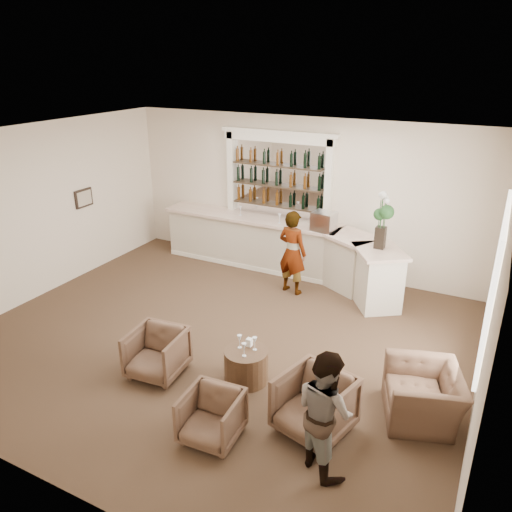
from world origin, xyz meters
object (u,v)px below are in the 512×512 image
(bar_counter, at_px, (283,248))
(armchair_left, at_px, (157,353))
(armchair_right, at_px, (315,405))
(guest, at_px, (325,411))
(flower_vase, at_px, (382,217))
(sommelier, at_px, (292,252))
(armchair_center, at_px, (211,417))
(espresso_machine, at_px, (324,222))
(armchair_far, at_px, (423,395))
(cocktail_table, at_px, (246,366))

(bar_counter, relative_size, armchair_left, 7.25)
(bar_counter, relative_size, armchair_right, 6.61)
(guest, xyz_separation_m, flower_vase, (-0.52, 4.33, 0.98))
(sommelier, distance_m, flower_vase, 1.87)
(sommelier, height_order, armchair_left, sommelier)
(armchair_center, bearing_deg, armchair_left, 147.49)
(espresso_machine, bearing_deg, armchair_right, -64.19)
(armchair_far, distance_m, espresso_machine, 4.40)
(sommelier, bearing_deg, espresso_machine, -105.76)
(armchair_right, bearing_deg, sommelier, 132.10)
(sommelier, xyz_separation_m, armchair_left, (-0.67, -3.49, -0.49))
(cocktail_table, relative_size, armchair_right, 0.74)
(bar_counter, relative_size, espresso_machine, 12.89)
(flower_vase, bearing_deg, guest, -83.15)
(cocktail_table, bearing_deg, bar_counter, 106.64)
(cocktail_table, height_order, armchair_left, armchair_left)
(guest, xyz_separation_m, armchair_left, (-2.81, 0.58, -0.41))
(flower_vase, bearing_deg, armchair_far, -64.66)
(armchair_center, bearing_deg, guest, 4.73)
(armchair_far, xyz_separation_m, flower_vase, (-1.39, 2.94, 1.40))
(sommelier, height_order, guest, sommelier)
(armchair_center, distance_m, armchair_right, 1.29)
(flower_vase, bearing_deg, armchair_left, -121.38)
(bar_counter, distance_m, cocktail_table, 3.99)
(armchair_left, relative_size, armchair_far, 0.75)
(cocktail_table, distance_m, armchair_left, 1.34)
(guest, bearing_deg, flower_vase, -48.05)
(espresso_machine, bearing_deg, bar_counter, -177.89)
(armchair_left, height_order, espresso_machine, espresso_machine)
(armchair_left, bearing_deg, armchair_far, 6.70)
(sommelier, bearing_deg, armchair_left, 91.14)
(bar_counter, relative_size, sommelier, 3.37)
(bar_counter, height_order, sommelier, sommelier)
(armchair_right, bearing_deg, espresso_machine, 123.81)
(cocktail_table, height_order, armchair_right, armchair_right)
(guest, bearing_deg, armchair_left, 23.43)
(armchair_left, distance_m, flower_vase, 4.61)
(armchair_far, bearing_deg, sommelier, -150.50)
(sommelier, height_order, armchair_far, sommelier)
(armchair_left, xyz_separation_m, armchair_far, (3.68, 0.81, -0.02))
(bar_counter, height_order, flower_vase, flower_vase)
(armchair_center, distance_m, flower_vase, 4.83)
(bar_counter, distance_m, armchair_right, 4.97)
(armchair_right, distance_m, espresso_machine, 4.62)
(cocktail_table, bearing_deg, armchair_left, -159.90)
(sommelier, height_order, flower_vase, flower_vase)
(armchair_center, bearing_deg, bar_counter, 100.83)
(armchair_left, bearing_deg, armchair_right, -7.55)
(sommelier, height_order, espresso_machine, sommelier)
(sommelier, bearing_deg, armchair_center, 112.16)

